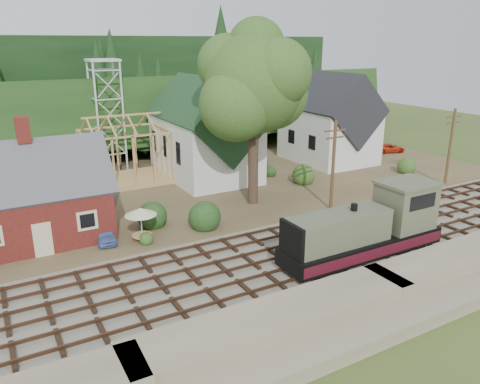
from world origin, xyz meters
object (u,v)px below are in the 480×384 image
car_red (390,148)px  patio_set (141,213)px  locomotive (369,229)px  car_blue (105,234)px  car_green (1,223)px

car_red → patio_set: 39.28m
locomotive → car_blue: (-15.07, 10.97, -1.27)m
car_green → car_red: size_ratio=0.97×
car_red → patio_set: size_ratio=1.57×
car_green → patio_set: size_ratio=1.52×
car_blue → car_green: size_ratio=0.85×
car_green → car_red: (46.22, 4.69, -0.08)m
car_red → patio_set: patio_set is taller
locomotive → car_red: bearing=41.0°
car_green → patio_set: (8.79, -7.11, 1.54)m
car_green → car_blue: bearing=-111.3°
car_blue → car_red: size_ratio=0.82×
patio_set → car_blue: bearing=150.3°
locomotive → patio_set: 15.98m
car_green → locomotive: bearing=-107.4°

